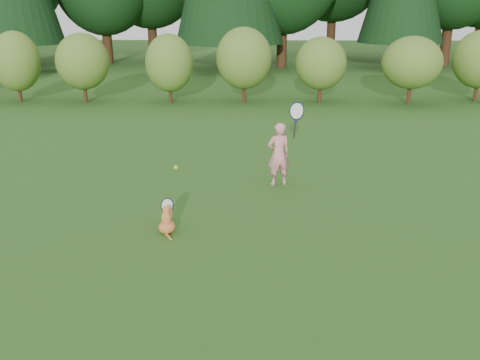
# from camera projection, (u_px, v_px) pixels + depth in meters

# --- Properties ---
(ground) EXTENTS (100.00, 100.00, 0.00)m
(ground) POSITION_uv_depth(u_px,v_px,m) (227.00, 235.00, 8.81)
(ground) COLOR #2C5317
(ground) RESTS_ON ground
(shrub_row) EXTENTS (28.00, 3.00, 2.80)m
(shrub_row) POSITION_uv_depth(u_px,v_px,m) (244.00, 64.00, 20.71)
(shrub_row) COLOR #577424
(shrub_row) RESTS_ON ground
(child) EXTENTS (0.80, 0.55, 1.99)m
(child) POSITION_uv_depth(u_px,v_px,m) (279.00, 153.00, 11.06)
(child) COLOR pink
(child) RESTS_ON ground
(cat) EXTENTS (0.33, 0.65, 0.65)m
(cat) POSITION_uv_depth(u_px,v_px,m) (167.00, 218.00, 8.87)
(cat) COLOR #B96723
(cat) RESTS_ON ground
(tennis_ball) EXTENTS (0.07, 0.07, 0.07)m
(tennis_ball) POSITION_uv_depth(u_px,v_px,m) (176.00, 167.00, 8.59)
(tennis_ball) COLOR #98C717
(tennis_ball) RESTS_ON ground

